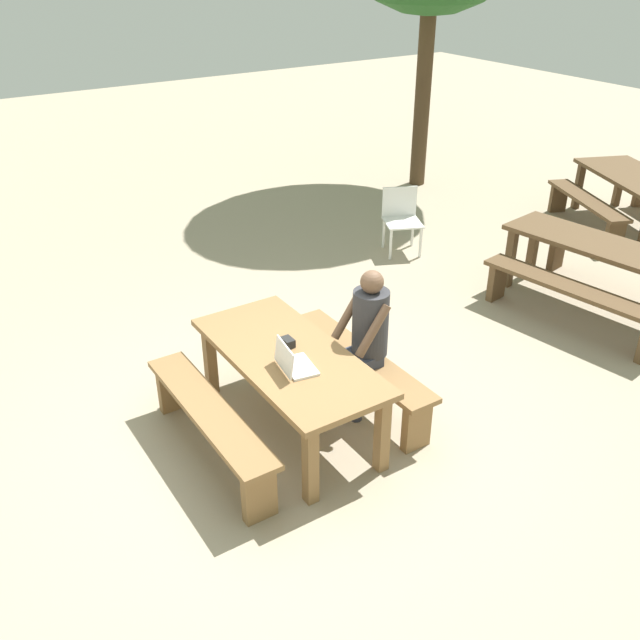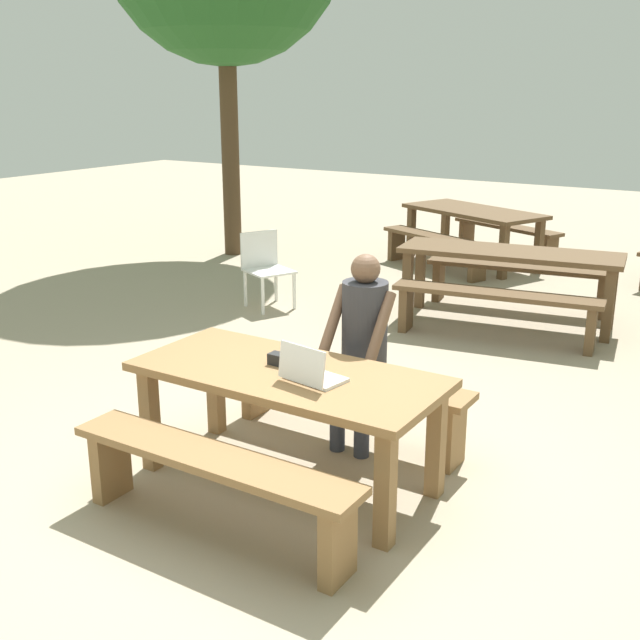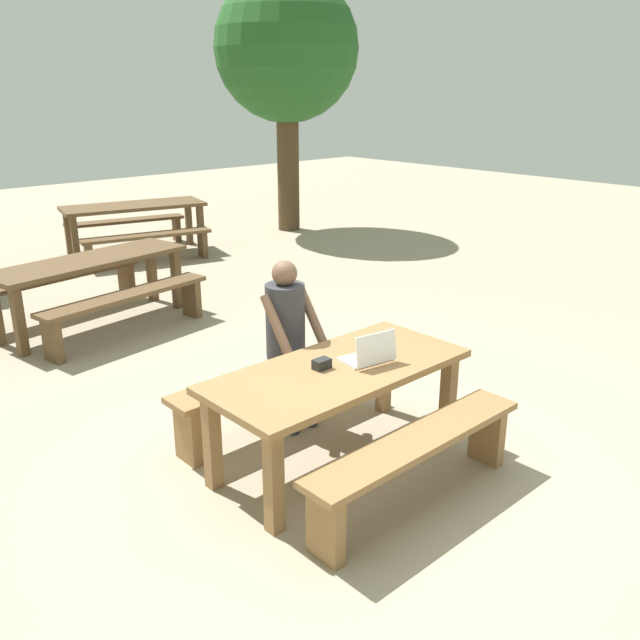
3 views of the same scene
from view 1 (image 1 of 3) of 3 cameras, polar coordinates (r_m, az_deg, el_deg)
The scene contains 13 objects.
ground_plane at distance 5.78m, azimuth -2.46°, elevation -8.71°, with size 30.00×30.00×0.00m, color tan.
picnic_table_front at distance 5.43m, azimuth -2.59°, elevation -3.68°, with size 1.82×0.82×0.71m.
bench_near at distance 5.33m, azimuth -9.00°, elevation -8.15°, with size 1.71×0.30×0.47m.
bench_far at distance 5.89m, azimuth 3.27°, elevation -3.78°, with size 1.71×0.30×0.47m.
laptop at distance 5.16m, azimuth -2.22°, elevation -3.52°, with size 0.36×0.29×0.23m.
small_pouch at distance 5.46m, azimuth -2.65°, elevation -1.83°, with size 0.12×0.08×0.07m.
person_seated at distance 5.58m, azimuth 3.80°, elevation -1.03°, with size 0.40×0.40×1.28m.
plastic_chair at distance 8.85m, azimuth 6.68°, elevation 8.28°, with size 0.58×0.58×0.79m.
picnic_table_mid at distance 7.82m, azimuth 22.27°, elevation 4.94°, with size 2.19×0.97×0.74m.
bench_mid_south at distance 7.43m, azimuth 19.72°, elevation 1.89°, with size 1.92×0.59×0.47m.
bench_mid_north at distance 8.43m, azimuth 23.84°, elevation 4.30°, with size 1.92×0.59×0.47m.
picnic_table_rear at distance 10.38m, azimuth 24.47°, elevation 10.14°, with size 2.06×1.51×0.72m.
bench_rear_south at distance 10.11m, azimuth 20.98°, elevation 8.66°, with size 1.67×0.93×0.45m.
Camera 1 is at (3.96, -2.28, 3.54)m, focal length 39.06 mm.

